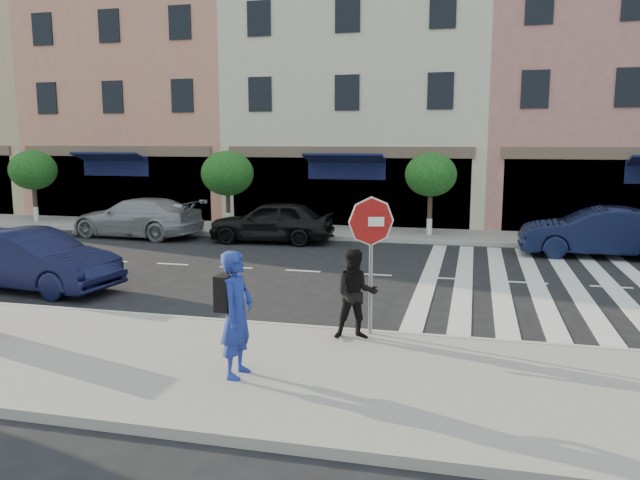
{
  "coord_description": "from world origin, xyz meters",
  "views": [
    {
      "loc": [
        4.59,
        -12.48,
        3.63
      ],
      "look_at": [
        1.24,
        0.98,
        1.4
      ],
      "focal_mm": 35.0,
      "sensor_mm": 36.0,
      "label": 1
    }
  ],
  "objects_px": {
    "stop_sign": "(371,235)",
    "photographer": "(237,314)",
    "walker": "(356,294)",
    "car_far_left": "(137,217)",
    "car_near_mid": "(31,260)",
    "car_far_right": "(599,232)",
    "car_far_mid": "(272,221)"
  },
  "relations": [
    {
      "from": "stop_sign",
      "to": "walker",
      "type": "distance_m",
      "value": 1.09
    },
    {
      "from": "car_near_mid",
      "to": "car_far_right",
      "type": "distance_m",
      "value": 16.36
    },
    {
      "from": "stop_sign",
      "to": "car_near_mid",
      "type": "bearing_deg",
      "value": 155.15
    },
    {
      "from": "photographer",
      "to": "car_far_left",
      "type": "bearing_deg",
      "value": 37.49
    },
    {
      "from": "car_far_mid",
      "to": "car_far_right",
      "type": "bearing_deg",
      "value": 85.17
    },
    {
      "from": "photographer",
      "to": "car_far_mid",
      "type": "relative_size",
      "value": 0.43
    },
    {
      "from": "photographer",
      "to": "car_near_mid",
      "type": "xyz_separation_m",
      "value": [
        -7.09,
        4.44,
        -0.36
      ]
    },
    {
      "from": "walker",
      "to": "car_far_right",
      "type": "height_order",
      "value": "walker"
    },
    {
      "from": "walker",
      "to": "car_far_left",
      "type": "height_order",
      "value": "walker"
    },
    {
      "from": "car_far_mid",
      "to": "walker",
      "type": "bearing_deg",
      "value": 22.09
    },
    {
      "from": "car_near_mid",
      "to": "car_far_right",
      "type": "bearing_deg",
      "value": -53.73
    },
    {
      "from": "walker",
      "to": "car_far_right",
      "type": "xyz_separation_m",
      "value": [
        5.79,
        10.31,
        -0.17
      ]
    },
    {
      "from": "car_far_right",
      "to": "walker",
      "type": "bearing_deg",
      "value": -29.57
    },
    {
      "from": "stop_sign",
      "to": "photographer",
      "type": "height_order",
      "value": "stop_sign"
    },
    {
      "from": "walker",
      "to": "car_far_left",
      "type": "bearing_deg",
      "value": 117.1
    },
    {
      "from": "walker",
      "to": "car_far_right",
      "type": "bearing_deg",
      "value": 43.13
    },
    {
      "from": "walker",
      "to": "car_near_mid",
      "type": "distance_m",
      "value": 8.78
    },
    {
      "from": "car_far_left",
      "to": "car_far_right",
      "type": "distance_m",
      "value": 16.19
    },
    {
      "from": "photographer",
      "to": "stop_sign",
      "type": "bearing_deg",
      "value": -30.36
    },
    {
      "from": "car_near_mid",
      "to": "car_far_mid",
      "type": "height_order",
      "value": "car_far_mid"
    },
    {
      "from": "photographer",
      "to": "car_far_mid",
      "type": "distance_m",
      "value": 13.23
    },
    {
      "from": "photographer",
      "to": "car_far_right",
      "type": "bearing_deg",
      "value": -27.84
    },
    {
      "from": "walker",
      "to": "car_far_left",
      "type": "distance_m",
      "value": 14.8
    },
    {
      "from": "photographer",
      "to": "car_far_left",
      "type": "xyz_separation_m",
      "value": [
        -9.02,
        12.68,
        -0.35
      ]
    },
    {
      "from": "walker",
      "to": "car_far_right",
      "type": "distance_m",
      "value": 11.82
    },
    {
      "from": "car_far_mid",
      "to": "stop_sign",
      "type": "bearing_deg",
      "value": 23.72
    },
    {
      "from": "car_far_left",
      "to": "photographer",
      "type": "bearing_deg",
      "value": 41.41
    },
    {
      "from": "walker",
      "to": "car_near_mid",
      "type": "height_order",
      "value": "walker"
    },
    {
      "from": "car_near_mid",
      "to": "car_far_right",
      "type": "relative_size",
      "value": 0.94
    },
    {
      "from": "car_far_left",
      "to": "car_near_mid",
      "type": "bearing_deg",
      "value": 19.15
    },
    {
      "from": "car_far_mid",
      "to": "photographer",
      "type": "bearing_deg",
      "value": 12.64
    },
    {
      "from": "stop_sign",
      "to": "car_far_right",
      "type": "xyz_separation_m",
      "value": [
        5.58,
        9.98,
        -1.18
      ]
    }
  ]
}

